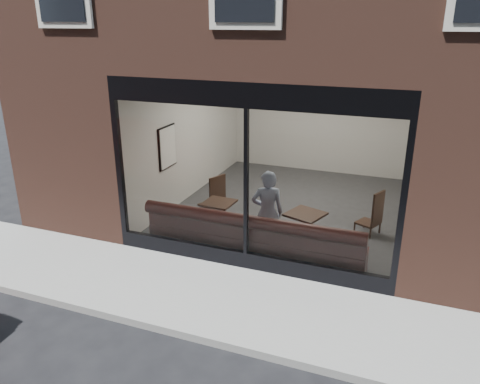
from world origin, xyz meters
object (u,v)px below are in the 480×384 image
at_px(banquette, 254,246).
at_px(cafe_chair_right, 368,223).
at_px(cafe_table_right, 305,214).
at_px(cafe_chair_left, 212,205).
at_px(person, 267,213).
at_px(cafe_table_left, 219,203).

bearing_deg(banquette, cafe_chair_right, 44.23).
distance_m(cafe_table_right, cafe_chair_left, 2.55).
bearing_deg(person, cafe_chair_right, -158.59).
relative_size(person, cafe_chair_right, 4.12).
height_order(banquette, cafe_table_right, cafe_table_right).
bearing_deg(cafe_chair_right, banquette, 68.74).
height_order(banquette, cafe_chair_right, banquette).
distance_m(cafe_chair_left, cafe_chair_right, 3.34).
bearing_deg(banquette, cafe_table_left, 149.00).
xyz_separation_m(person, cafe_chair_left, (-1.68, 1.25, -0.56)).
bearing_deg(cafe_table_left, person, -13.77).
relative_size(banquette, cafe_chair_left, 8.83).
height_order(cafe_table_left, cafe_table_right, cafe_table_right).
distance_m(banquette, person, 0.66).
bearing_deg(person, cafe_table_right, -174.55).
relative_size(person, cafe_chair_left, 3.52).
height_order(cafe_chair_left, cafe_chair_right, cafe_chair_left).
bearing_deg(banquette, cafe_table_right, 36.84).
bearing_deg(cafe_chair_right, cafe_table_right, 73.44).
bearing_deg(cafe_chair_left, person, 166.53).
bearing_deg(cafe_table_left, cafe_chair_left, 121.34).
distance_m(cafe_table_left, cafe_chair_left, 1.26).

